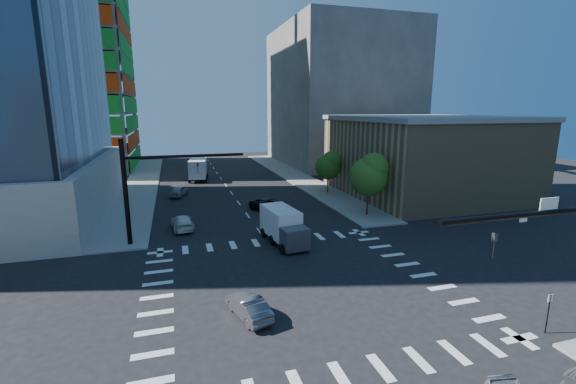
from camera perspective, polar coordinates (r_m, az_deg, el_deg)
name	(u,v)px	position (r m, az deg, el deg)	size (l,w,h in m)	color
ground	(298,285)	(26.40, 1.54, -13.68)	(160.00, 160.00, 0.00)	black
road_markings	(298,285)	(26.40, 1.54, -13.67)	(20.00, 20.00, 0.01)	silver
sidewalk_ne	(295,176)	(66.64, 1.05, 2.35)	(5.00, 60.00, 0.15)	gray
sidewalk_nw	(141,184)	(63.78, -20.89, 1.09)	(5.00, 60.00, 0.15)	gray
construction_building	(53,36)	(87.77, -31.48, 19.12)	(25.16, 34.50, 70.60)	slate
commercial_building	(423,156)	(55.46, 19.40, 5.12)	(20.50, 22.50, 10.60)	#9A8159
bg_building_ne	(339,97)	(84.89, 7.54, 13.82)	(24.00, 30.00, 28.00)	#5B5552
signal_mast_nw	(144,182)	(34.67, -20.58, 1.42)	(10.20, 0.40, 9.00)	black
tree_south	(370,174)	(42.17, 12.07, 2.63)	(4.16, 4.16, 6.82)	#382316
tree_north	(329,165)	(53.10, 6.14, 4.01)	(3.54, 3.52, 5.78)	#382316
no_parking_sign	(549,309)	(24.83, 34.17, -14.16)	(0.30, 0.06, 2.20)	black
car_nb_far	(269,205)	(44.11, -2.90, -1.98)	(2.34, 5.08, 1.41)	black
car_sb_near	(182,222)	(39.07, -15.40, -4.34)	(1.90, 4.67, 1.36)	silver
car_sb_mid	(179,191)	(53.56, -15.89, 0.09)	(1.63, 4.04, 1.38)	#96989D
car_sb_cross	(248,307)	(22.74, -5.88, -16.53)	(1.31, 3.77, 1.24)	#535258
box_truck_near	(285,229)	(33.45, -0.52, -5.54)	(3.08, 5.93, 2.98)	black
box_truck_far	(198,170)	(65.27, -13.13, 3.12)	(3.66, 6.95, 3.48)	black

